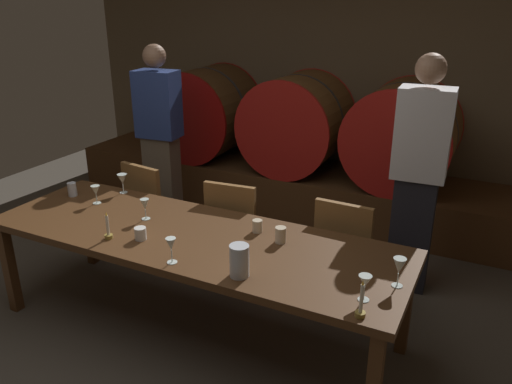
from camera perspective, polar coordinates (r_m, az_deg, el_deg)
The scene contains 25 objects.
ground_plane at distance 3.60m, azimuth -12.32°, elevation -16.30°, with size 7.28×7.28×0.00m, color #4C443A.
back_wall at distance 5.71m, azimuth 6.87°, elevation 11.44°, with size 5.60×0.24×2.40m, color brown.
barrel_shelf at distance 5.47m, azimuth 4.44°, elevation 0.48°, with size 5.04×0.90×0.45m, color #4C2D16.
wine_barrel_left at distance 5.74m, azimuth -5.51°, elevation 8.87°, with size 0.98×0.90×0.98m.
wine_barrel_center at distance 5.26m, azimuth 4.70°, elevation 7.74°, with size 0.98×0.90×0.98m.
wine_barrel_right at distance 4.98m, azimuth 16.11°, elevation 6.18°, with size 0.98×0.90×0.98m.
dining_table at distance 3.34m, azimuth -7.07°, elevation -5.66°, with size 2.78×0.91×0.72m.
chair_left at distance 4.39m, azimuth -11.51°, elevation -1.60°, with size 0.45×0.45×0.88m.
chair_center at distance 3.93m, azimuth -2.26°, elevation -4.01°, with size 0.44×0.44×0.88m.
chair_right at distance 3.65m, azimuth 10.04°, elevation -6.41°, with size 0.42×0.42×0.88m.
guest_left at distance 4.83m, azimuth -10.67°, elevation 5.81°, with size 0.40×0.28×1.76m.
guest_right at distance 3.91m, azimuth 17.65°, elevation 1.82°, with size 0.39×0.26×1.80m.
candle_left at distance 3.35m, azimuth -16.20°, elevation -4.25°, with size 0.05×0.05×0.18m.
candle_right at distance 2.54m, azimuth 11.64°, elevation -12.45°, with size 0.05×0.05×0.20m.
pitcher at distance 2.79m, azimuth -1.88°, elevation -7.69°, with size 0.11×0.11×0.19m.
wine_glass_far_left at distance 3.91m, azimuth -17.49°, elevation 0.09°, with size 0.07×0.07×0.14m.
wine_glass_left at distance 4.06m, azimuth -14.71°, elevation 1.36°, with size 0.07×0.07×0.15m.
wine_glass_center_left at distance 3.55m, azimuth -12.32°, elevation -1.44°, with size 0.06×0.06×0.15m.
wine_glass_center_right at distance 2.95m, azimuth -9.48°, elevation -5.88°, with size 0.06×0.06×0.16m.
wine_glass_right at distance 2.64m, azimuth 12.08°, elevation -9.85°, with size 0.07×0.07×0.14m.
wine_glass_far_right at distance 2.79m, azimuth 15.72°, elevation -8.04°, with size 0.07×0.07×0.16m.
cup_far_left at distance 4.13m, azimuth -19.86°, elevation 0.28°, with size 0.07×0.07×0.11m, color silver.
cup_center_left at distance 3.29m, azimuth -12.80°, elevation -4.55°, with size 0.07×0.07×0.08m, color white.
cup_center_right at distance 3.31m, azimuth 0.15°, elevation -3.82°, with size 0.07×0.07×0.08m, color beige.
cup_far_right at distance 3.17m, azimuth 2.76°, elevation -4.81°, with size 0.07×0.07×0.10m, color beige.
Camera 1 is at (1.90, -2.15, 2.17)m, focal length 35.78 mm.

